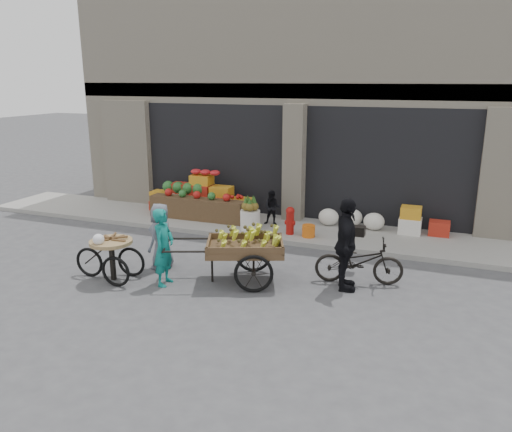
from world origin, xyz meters
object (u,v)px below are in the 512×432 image
at_px(pineapple_bin, 250,220).
at_px(fire_hydrant, 290,219).
at_px(bicycle, 359,261).
at_px(cyclist, 346,245).
at_px(orange_bucket, 309,231).
at_px(tricycle_cart, 111,253).
at_px(banana_cart, 242,245).
at_px(vendor_grey, 161,236).
at_px(seated_person, 272,208).
at_px(vendor_woman, 164,247).

distance_m(pineapple_bin, fire_hydrant, 1.11).
distance_m(bicycle, cyclist, 0.63).
relative_size(fire_hydrant, orange_bucket, 2.22).
xyz_separation_m(bicycle, cyclist, (-0.20, -0.40, 0.45)).
relative_size(tricycle_cart, bicycle, 0.84).
bearing_deg(pineapple_bin, banana_cart, -71.07).
xyz_separation_m(fire_hydrant, tricycle_cart, (-2.53, -3.85, 0.06)).
bearing_deg(vendor_grey, pineapple_bin, 165.00).
distance_m(seated_person, vendor_grey, 3.79).
bearing_deg(banana_cart, pineapple_bin, 87.49).
bearing_deg(fire_hydrant, banana_cart, -91.02).
bearing_deg(banana_cart, cyclist, -11.01).
distance_m(seated_person, banana_cart, 3.71).
height_order(banana_cart, tricycle_cart, banana_cart).
relative_size(banana_cart, vendor_woman, 1.78).
xyz_separation_m(seated_person, bicycle, (2.81, -2.89, -0.13)).
bearing_deg(orange_bucket, vendor_woman, -118.11).
relative_size(seated_person, tricycle_cart, 0.65).
xyz_separation_m(pineapple_bin, vendor_grey, (-0.85, -2.98, 0.34)).
height_order(banana_cart, bicycle, banana_cart).
distance_m(tricycle_cart, cyclist, 4.61).
xyz_separation_m(orange_bucket, cyclist, (1.41, -2.59, 0.63)).
xyz_separation_m(tricycle_cart, cyclist, (4.44, 1.20, 0.34)).
height_order(seated_person, tricycle_cart, seated_person).
bearing_deg(tricycle_cart, fire_hydrant, 53.68).
relative_size(vendor_woman, bicycle, 0.89).
distance_m(seated_person, bicycle, 4.04).
relative_size(orange_bucket, bicycle, 0.19).
bearing_deg(fire_hydrant, seated_person, 137.12).
bearing_deg(cyclist, banana_cart, 87.92).
relative_size(pineapple_bin, vendor_woman, 0.34).
relative_size(pineapple_bin, cyclist, 0.29).
distance_m(vendor_grey, bicycle, 4.13).
bearing_deg(tricycle_cart, vendor_woman, 6.50).
bearing_deg(cyclist, orange_bucket, 16.11).
relative_size(orange_bucket, tricycle_cart, 0.22).
bearing_deg(vendor_woman, pineapple_bin, -9.88).
xyz_separation_m(pineapple_bin, orange_bucket, (1.60, -0.10, -0.10)).
height_order(seated_person, cyclist, cyclist).
distance_m(pineapple_bin, seated_person, 0.75).
height_order(seated_person, bicycle, seated_person).
bearing_deg(fire_hydrant, bicycle, -46.67).
relative_size(tricycle_cart, vendor_grey, 1.01).
bearing_deg(fire_hydrant, cyclist, -54.07).
relative_size(vendor_grey, cyclist, 0.79).
bearing_deg(tricycle_cart, banana_cart, 15.82).
bearing_deg(vendor_grey, seated_person, 161.66).
bearing_deg(seated_person, tricycle_cart, -122.13).
xyz_separation_m(orange_bucket, vendor_woman, (-1.93, -3.61, 0.50)).
distance_m(orange_bucket, cyclist, 3.02).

